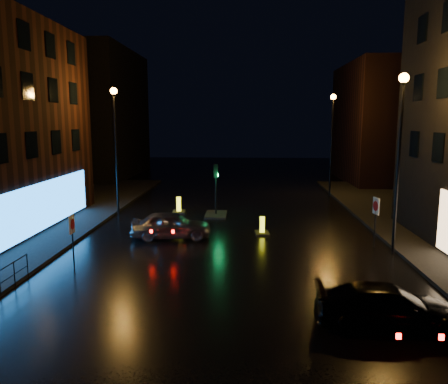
% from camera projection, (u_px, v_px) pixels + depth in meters
% --- Properties ---
extents(ground, '(120.00, 120.00, 0.00)m').
position_uv_depth(ground, '(223.00, 302.00, 15.28)').
color(ground, black).
rests_on(ground, ground).
extents(building_far_left, '(8.00, 16.00, 14.00)m').
position_uv_depth(building_far_left, '(98.00, 114.00, 49.43)').
color(building_far_left, black).
rests_on(building_far_left, ground).
extents(building_far_right, '(8.00, 14.00, 12.00)m').
position_uv_depth(building_far_right, '(384.00, 123.00, 45.11)').
color(building_far_right, black).
rests_on(building_far_right, ground).
extents(street_lamp_lfar, '(0.44, 0.44, 8.37)m').
position_uv_depth(street_lamp_lfar, '(115.00, 131.00, 28.56)').
color(street_lamp_lfar, black).
rests_on(street_lamp_lfar, ground).
extents(street_lamp_rnear, '(0.44, 0.44, 8.37)m').
position_uv_depth(street_lamp_rnear, '(400.00, 136.00, 19.91)').
color(street_lamp_rnear, black).
rests_on(street_lamp_rnear, ground).
extents(street_lamp_rfar, '(0.44, 0.44, 8.37)m').
position_uv_depth(street_lamp_rfar, '(332.00, 129.00, 35.68)').
color(street_lamp_rfar, black).
rests_on(street_lamp_rfar, ground).
extents(traffic_signal, '(1.40, 2.40, 3.45)m').
position_uv_depth(traffic_signal, '(216.00, 208.00, 29.06)').
color(traffic_signal, black).
rests_on(traffic_signal, ground).
extents(silver_hatchback, '(4.41, 2.13, 1.45)m').
position_uv_depth(silver_hatchback, '(171.00, 225.00, 23.39)').
color(silver_hatchback, '#A1A3A9').
rests_on(silver_hatchback, ground).
extents(dark_sedan, '(4.55, 1.98, 1.30)m').
position_uv_depth(dark_sedan, '(389.00, 307.00, 13.31)').
color(dark_sedan, black).
rests_on(dark_sedan, ground).
extents(bollard_near, '(0.82, 1.17, 0.98)m').
position_uv_depth(bollard_near, '(262.00, 230.00, 24.37)').
color(bollard_near, black).
rests_on(bollard_near, ground).
extents(bollard_far, '(0.91, 1.29, 1.09)m').
position_uv_depth(bollard_far, '(179.00, 209.00, 30.02)').
color(bollard_far, black).
rests_on(bollard_far, ground).
extents(road_sign_left, '(0.10, 0.57, 2.37)m').
position_uv_depth(road_sign_left, '(72.00, 229.00, 18.29)').
color(road_sign_left, black).
rests_on(road_sign_left, ground).
extents(road_sign_right, '(0.17, 0.61, 2.52)m').
position_uv_depth(road_sign_right, '(376.00, 210.00, 21.52)').
color(road_sign_right, black).
rests_on(road_sign_right, ground).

